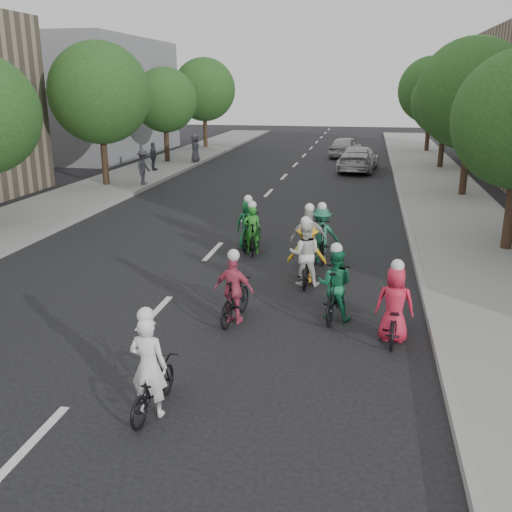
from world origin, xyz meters
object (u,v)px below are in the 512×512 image
(cyclist_2, at_px, (307,258))
(cyclist_4, at_px, (394,312))
(cyclist_0, at_px, (151,379))
(spectator_2, at_px, (195,148))
(cyclist_5, at_px, (253,235))
(cyclist_8, at_px, (309,246))
(spectator_0, at_px, (144,167))
(cyclist_7, at_px, (321,238))
(cyclist_3, at_px, (235,295))
(cyclist_9, at_px, (249,228))
(cyclist_6, at_px, (305,260))
(follow_car_lead, at_px, (358,159))
(spectator_1, at_px, (153,156))
(follow_car_trail, at_px, (346,147))
(cyclist_1, at_px, (335,289))

(cyclist_2, bearing_deg, cyclist_4, 120.20)
(cyclist_0, distance_m, spectator_2, 28.87)
(cyclist_0, bearing_deg, cyclist_5, -85.56)
(cyclist_8, relative_size, spectator_0, 1.17)
(cyclist_4, xyz_separation_m, cyclist_7, (-1.88, 5.09, 0.09))
(cyclist_3, relative_size, cyclist_9, 0.89)
(cyclist_6, distance_m, spectator_0, 15.87)
(cyclist_0, height_order, cyclist_6, cyclist_6)
(cyclist_9, bearing_deg, spectator_2, -68.71)
(follow_car_lead, xyz_separation_m, spectator_1, (-11.59, -2.93, 0.22))
(cyclist_7, distance_m, follow_car_lead, 18.25)
(cyclist_2, bearing_deg, spectator_2, -68.98)
(cyclist_2, relative_size, spectator_1, 1.06)
(follow_car_trail, height_order, spectator_1, spectator_1)
(cyclist_0, height_order, cyclist_4, cyclist_0)
(cyclist_0, xyz_separation_m, cyclist_8, (1.64, 7.70, 0.07))
(cyclist_7, xyz_separation_m, follow_car_trail, (-0.38, 24.90, 0.04))
(cyclist_0, xyz_separation_m, cyclist_2, (1.70, 6.66, 0.05))
(cyclist_4, relative_size, follow_car_trail, 0.42)
(cyclist_1, bearing_deg, cyclist_6, -60.97)
(cyclist_2, distance_m, cyclist_6, 0.25)
(cyclist_0, relative_size, cyclist_8, 0.88)
(cyclist_3, height_order, follow_car_lead, cyclist_3)
(cyclist_4, distance_m, cyclist_6, 3.63)
(cyclist_8, bearing_deg, cyclist_5, -44.79)
(cyclist_0, relative_size, spectator_0, 1.03)
(follow_car_lead, relative_size, spectator_2, 2.89)
(cyclist_2, xyz_separation_m, cyclist_9, (-2.11, 2.75, 0.02))
(cyclist_8, relative_size, spectator_2, 1.16)
(cyclist_0, xyz_separation_m, spectator_2, (-7.71, 27.81, 0.45))
(cyclist_0, height_order, cyclist_8, cyclist_8)
(cyclist_5, bearing_deg, cyclist_6, 116.76)
(follow_car_trail, relative_size, spectator_1, 2.65)
(cyclist_6, height_order, cyclist_8, cyclist_8)
(follow_car_trail, bearing_deg, cyclist_4, 104.97)
(cyclist_4, xyz_separation_m, cyclist_8, (-2.15, 4.24, 0.05))
(spectator_0, xyz_separation_m, spectator_1, (-1.28, 4.68, -0.06))
(cyclist_1, relative_size, cyclist_7, 0.99)
(cyclist_7, xyz_separation_m, follow_car_lead, (0.65, 18.24, 0.05))
(cyclist_3, height_order, spectator_1, spectator_1)
(cyclist_6, bearing_deg, spectator_1, -62.38)
(cyclist_7, relative_size, follow_car_trail, 0.47)
(cyclist_3, distance_m, follow_car_lead, 23.17)
(cyclist_4, height_order, spectator_2, spectator_2)
(cyclist_2, distance_m, spectator_2, 23.16)
(cyclist_2, xyz_separation_m, spectator_1, (-10.73, 17.20, 0.33))
(cyclist_2, xyz_separation_m, follow_car_lead, (0.86, 20.14, 0.11))
(cyclist_1, distance_m, cyclist_2, 2.47)
(cyclist_4, distance_m, spectator_2, 26.93)
(cyclist_8, bearing_deg, cyclist_6, 80.66)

